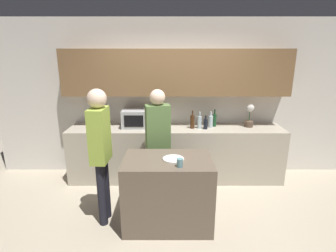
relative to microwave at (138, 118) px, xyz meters
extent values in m
plane|color=#BCAD93|center=(0.64, -1.45, -1.07)|extent=(14.00, 14.00, 0.00)
cube|color=silver|center=(0.64, 0.29, 0.28)|extent=(6.40, 0.08, 2.70)
cube|color=olive|center=(0.64, 0.09, 0.76)|extent=(3.74, 0.32, 0.75)
cube|color=#B7AD99|center=(0.64, -0.06, -0.61)|extent=(3.60, 0.62, 0.92)
cube|color=brown|center=(0.50, -1.33, -0.62)|extent=(1.09, 0.70, 0.89)
cube|color=#B7BABC|center=(0.00, 0.00, 0.00)|extent=(0.52, 0.38, 0.30)
cube|color=black|center=(-0.05, -0.19, 0.00)|extent=(0.31, 0.01, 0.19)
cube|color=silver|center=(-0.66, 0.00, -0.06)|extent=(0.26, 0.16, 0.18)
cube|color=black|center=(-0.71, 0.00, 0.03)|extent=(0.02, 0.11, 0.01)
cube|color=black|center=(-0.61, 0.00, 0.03)|extent=(0.02, 0.11, 0.01)
cylinder|color=brown|center=(1.88, 0.00, -0.10)|extent=(0.14, 0.14, 0.10)
cylinder|color=#38662D|center=(1.88, 0.00, 0.04)|extent=(0.01, 0.01, 0.18)
sphere|color=silver|center=(1.88, 0.00, 0.18)|extent=(0.13, 0.13, 0.13)
cylinder|color=#472814|center=(0.91, -0.08, -0.04)|extent=(0.07, 0.07, 0.22)
cylinder|color=#472814|center=(0.91, -0.08, 0.11)|extent=(0.03, 0.03, 0.08)
cylinder|color=silver|center=(1.03, -0.09, -0.05)|extent=(0.07, 0.07, 0.20)
cylinder|color=silver|center=(1.03, -0.09, 0.09)|extent=(0.03, 0.03, 0.08)
cylinder|color=black|center=(1.13, -0.13, -0.07)|extent=(0.07, 0.07, 0.16)
cylinder|color=black|center=(1.13, -0.13, 0.05)|extent=(0.02, 0.02, 0.06)
cylinder|color=silver|center=(1.23, -0.01, -0.05)|extent=(0.08, 0.08, 0.19)
cylinder|color=silver|center=(1.23, -0.01, 0.08)|extent=(0.03, 0.03, 0.08)
cylinder|color=#194723|center=(1.30, 0.03, -0.04)|extent=(0.06, 0.06, 0.21)
cylinder|color=#194723|center=(1.30, 0.03, 0.11)|extent=(0.02, 0.02, 0.08)
cylinder|color=white|center=(0.57, -1.33, -0.17)|extent=(0.26, 0.26, 0.01)
cylinder|color=#6496A0|center=(0.64, -1.55, -0.13)|extent=(0.07, 0.07, 0.10)
cylinder|color=black|center=(-0.32, -1.20, -0.65)|extent=(0.11, 0.11, 0.85)
cylinder|color=black|center=(-0.33, -1.36, -0.65)|extent=(0.11, 0.11, 0.85)
cube|color=#A0BE45|center=(-0.32, -1.28, 0.11)|extent=(0.21, 0.35, 0.67)
sphere|color=beige|center=(-0.32, -1.28, 0.56)|extent=(0.23, 0.23, 0.23)
cylinder|color=black|center=(0.44, -0.70, -0.67)|extent=(0.11, 0.11, 0.80)
cylinder|color=black|center=(0.28, -0.73, -0.67)|extent=(0.11, 0.11, 0.80)
cube|color=#5C7C42|center=(0.36, -0.71, 0.05)|extent=(0.37, 0.26, 0.64)
sphere|color=beige|center=(0.36, -0.71, 0.48)|extent=(0.22, 0.22, 0.22)
camera|label=1|loc=(0.51, -4.29, 1.08)|focal=28.00mm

